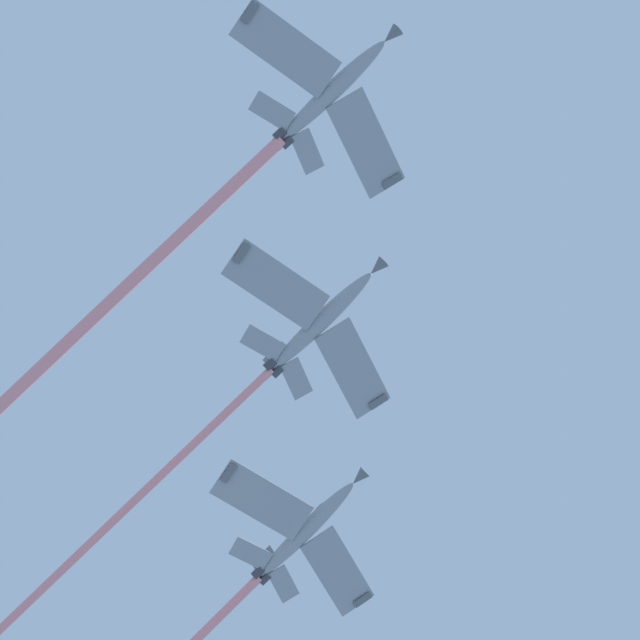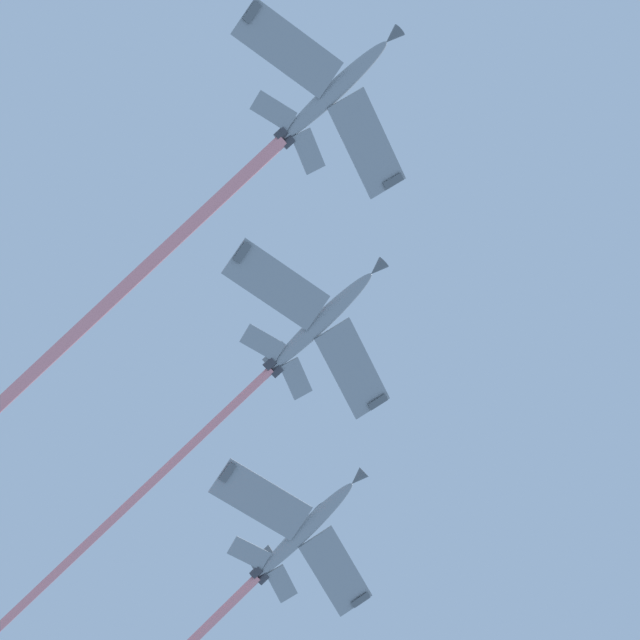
# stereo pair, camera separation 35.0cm
# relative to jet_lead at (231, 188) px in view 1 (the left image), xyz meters

# --- Properties ---
(jet_lead) EXTENTS (30.67, 40.58, 19.34)m
(jet_lead) POSITION_rel_jet_lead_xyz_m (0.00, 0.00, 0.00)
(jet_lead) COLOR gray
(jet_second) EXTENTS (29.28, 39.07, 19.68)m
(jet_second) POSITION_rel_jet_lead_xyz_m (-15.86, 0.90, -4.19)
(jet_second) COLOR gray
(jet_third) EXTENTS (30.19, 39.29, 19.56)m
(jet_third) POSITION_rel_jet_lead_xyz_m (-35.76, -3.72, -8.87)
(jet_third) COLOR gray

